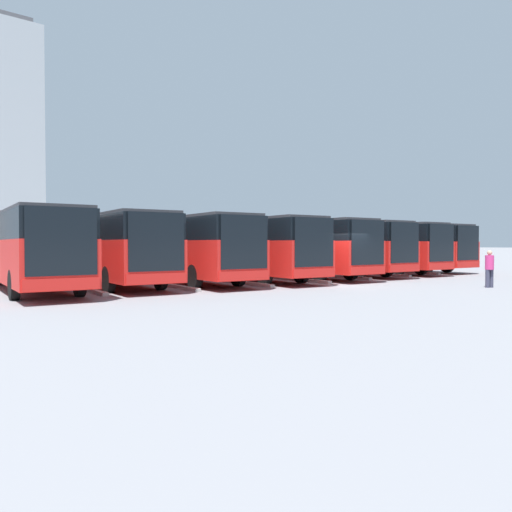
# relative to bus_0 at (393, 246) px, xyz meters

# --- Properties ---
(ground_plane) EXTENTS (600.00, 600.00, 0.00)m
(ground_plane) POSITION_rel_bus_0_xyz_m (12.84, 6.43, -1.84)
(ground_plane) COLOR gray
(bus_0) EXTENTS (3.60, 12.70, 3.31)m
(bus_0) POSITION_rel_bus_0_xyz_m (0.00, 0.00, 0.00)
(bus_0) COLOR red
(bus_0) RESTS_ON ground_plane
(curb_divider_0) EXTENTS (0.81, 6.62, 0.15)m
(curb_divider_0) POSITION_rel_bus_0_xyz_m (1.83, 1.86, -1.77)
(curb_divider_0) COLOR #B2B2AD
(curb_divider_0) RESTS_ON ground_plane
(bus_1) EXTENTS (3.60, 12.70, 3.31)m
(bus_1) POSITION_rel_bus_0_xyz_m (3.67, 0.36, 0.00)
(bus_1) COLOR red
(bus_1) RESTS_ON ground_plane
(curb_divider_1) EXTENTS (0.81, 6.62, 0.15)m
(curb_divider_1) POSITION_rel_bus_0_xyz_m (5.50, 2.21, -1.77)
(curb_divider_1) COLOR #B2B2AD
(curb_divider_1) RESTS_ON ground_plane
(bus_2) EXTENTS (3.60, 12.70, 3.31)m
(bus_2) POSITION_rel_bus_0_xyz_m (7.34, 0.37, 0.00)
(bus_2) COLOR red
(bus_2) RESTS_ON ground_plane
(curb_divider_2) EXTENTS (0.81, 6.62, 0.15)m
(curb_divider_2) POSITION_rel_bus_0_xyz_m (9.17, 2.23, -1.77)
(curb_divider_2) COLOR #B2B2AD
(curb_divider_2) RESTS_ON ground_plane
(bus_3) EXTENTS (3.60, 12.70, 3.31)m
(bus_3) POSITION_rel_bus_0_xyz_m (11.01, 0.81, 0.00)
(bus_3) COLOR red
(bus_3) RESTS_ON ground_plane
(curb_divider_3) EXTENTS (0.81, 6.62, 0.15)m
(curb_divider_3) POSITION_rel_bus_0_xyz_m (12.84, 2.66, -1.77)
(curb_divider_3) COLOR #B2B2AD
(curb_divider_3) RESTS_ON ground_plane
(bus_4) EXTENTS (3.60, 12.70, 3.31)m
(bus_4) POSITION_rel_bus_0_xyz_m (14.67, 0.74, 0.00)
(bus_4) COLOR red
(bus_4) RESTS_ON ground_plane
(curb_divider_4) EXTENTS (0.81, 6.62, 0.15)m
(curb_divider_4) POSITION_rel_bus_0_xyz_m (16.51, 2.60, -1.77)
(curb_divider_4) COLOR #B2B2AD
(curb_divider_4) RESTS_ON ground_plane
(bus_5) EXTENTS (3.60, 12.70, 3.31)m
(bus_5) POSITION_rel_bus_0_xyz_m (18.34, 0.36, 0.00)
(bus_5) COLOR red
(bus_5) RESTS_ON ground_plane
(curb_divider_5) EXTENTS (0.81, 6.62, 0.15)m
(curb_divider_5) POSITION_rel_bus_0_xyz_m (20.18, 2.21, -1.77)
(curb_divider_5) COLOR #B2B2AD
(curb_divider_5) RESTS_ON ground_plane
(bus_6) EXTENTS (3.60, 12.70, 3.31)m
(bus_6) POSITION_rel_bus_0_xyz_m (22.01, -0.27, 0.00)
(bus_6) COLOR red
(bus_6) RESTS_ON ground_plane
(curb_divider_6) EXTENTS (0.81, 6.62, 0.15)m
(curb_divider_6) POSITION_rel_bus_0_xyz_m (23.84, 1.59, -1.77)
(curb_divider_6) COLOR #B2B2AD
(curb_divider_6) RESTS_ON ground_plane
(bus_7) EXTENTS (3.60, 12.70, 3.31)m
(bus_7) POSITION_rel_bus_0_xyz_m (25.68, 0.30, 0.00)
(bus_7) COLOR red
(bus_7) RESTS_ON ground_plane
(pedestrian) EXTENTS (0.48, 0.48, 1.70)m
(pedestrian) POSITION_rel_bus_0_xyz_m (8.89, 11.83, -0.93)
(pedestrian) COLOR #38384C
(pedestrian) RESTS_ON ground_plane
(station_building) EXTENTS (29.21, 16.78, 4.08)m
(station_building) POSITION_rel_bus_0_xyz_m (12.84, -17.91, 0.22)
(station_building) COLOR gray
(station_building) RESTS_ON ground_plane
(office_tower) EXTENTS (17.74, 17.74, 75.59)m
(office_tower) POSITION_rel_bus_0_xyz_m (-6.59, -156.61, 35.35)
(office_tower) COLOR #ADB2B7
(office_tower) RESTS_ON ground_plane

